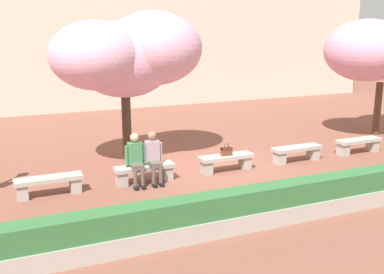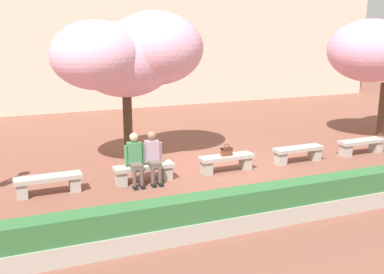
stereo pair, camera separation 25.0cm
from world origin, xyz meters
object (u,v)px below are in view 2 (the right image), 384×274
Objects in this scene: stone_bench_near_east at (298,152)px; person_seated_right at (153,155)px; stone_bench_west_end at (48,182)px; cherry_tree_main at (129,54)px; person_seated_left at (135,157)px; cherry_tree_secondary at (383,49)px; stone_bench_center at (226,161)px; handbag at (227,151)px; stone_bench_east_end at (361,145)px; stone_bench_near_west at (144,171)px.

stone_bench_near_east is 4.41m from person_seated_right.
cherry_tree_main is (2.54, 2.06, 2.78)m from stone_bench_west_end.
person_seated_left is at bearing 179.99° from person_seated_right.
stone_bench_near_east is 4.87m from person_seated_left.
stone_bench_west_end is 0.35× the size of cherry_tree_secondary.
cherry_tree_main reaches higher than stone_bench_near_east.
cherry_tree_main reaches higher than person_seated_right.
cherry_tree_main is 1.01× the size of cherry_tree_secondary.
person_seated_right is at bearing -179.30° from stone_bench_near_east.
stone_bench_center is at bearing 0.00° from stone_bench_west_end.
handbag is (2.53, 0.03, -0.12)m from person_seated_left.
cherry_tree_main is at bearing 135.35° from stone_bench_center.
person_seated_left is 0.46m from person_seated_right.
handbag is 7.46m from cherry_tree_secondary.
cherry_tree_main is at bearing 177.66° from cherry_tree_secondary.
stone_bench_near_east is 2.34m from handbag.
stone_bench_center is at bearing 180.00° from stone_bench_near_east.
stone_bench_east_end is (4.62, 0.00, 0.00)m from stone_bench_center.
stone_bench_west_end is 9.24m from stone_bench_east_end.
handbag reaches higher than stone_bench_east_end.
stone_bench_near_west is at bearing -169.47° from cherry_tree_secondary.
person_seated_left is 2.53m from handbag.
stone_bench_east_end is (6.93, 0.00, 0.00)m from stone_bench_near_west.
stone_bench_near_west is (2.31, 0.00, 0.00)m from stone_bench_west_end.
stone_bench_west_end is 1.19× the size of person_seated_right.
stone_bench_near_west is 1.00× the size of stone_bench_east_end.
cherry_tree_secondary reaches higher than stone_bench_center.
stone_bench_near_east is at bearing 0.00° from stone_bench_west_end.
person_seated_left is at bearing -167.06° from stone_bench_near_west.
handbag reaches higher than stone_bench_west_end.
stone_bench_east_end is 0.35× the size of cherry_tree_main.
stone_bench_center is 1.19× the size of person_seated_right.
stone_bench_center is at bearing 66.23° from handbag.
stone_bench_near_east is 1.19× the size of person_seated_left.
person_seated_right is at bearing -1.21° from stone_bench_west_end.
stone_bench_west_end is 1.00× the size of stone_bench_near_east.
person_seated_left is 9.80m from cherry_tree_secondary.
stone_bench_west_end is 1.00× the size of stone_bench_center.
person_seated_right is at bearing -179.24° from handbag.
stone_bench_near_west is 0.47m from person_seated_left.
stone_bench_near_east is 2.31m from stone_bench_east_end.
person_seated_left is (-2.54, -0.05, 0.40)m from stone_bench_center.
stone_bench_near_west is at bearing 180.00° from stone_bench_east_end.
stone_bench_center is at bearing 1.47° from person_seated_right.
stone_bench_near_east is at bearing 0.00° from stone_bench_center.
stone_bench_center is 0.29m from handbag.
person_seated_left reaches higher than handbag.
cherry_tree_main is (0.23, 2.06, 2.78)m from stone_bench_near_west.
person_seated_left is at bearing -179.57° from stone_bench_east_end.
stone_bench_east_end is 3.92m from cherry_tree_secondary.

